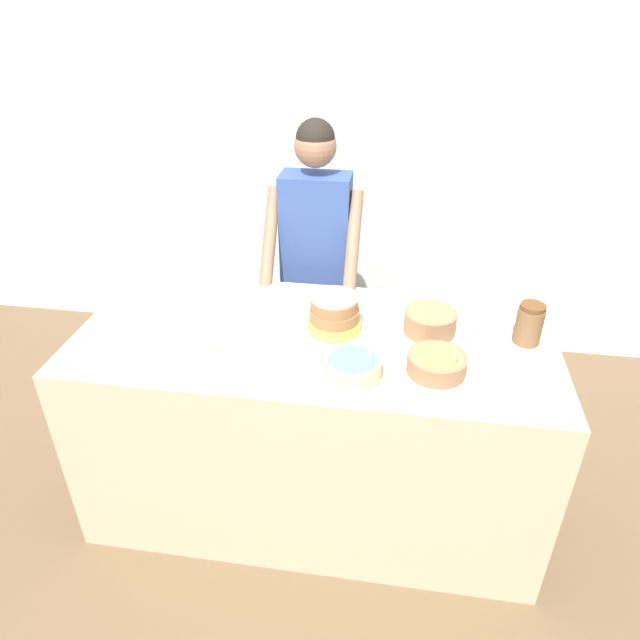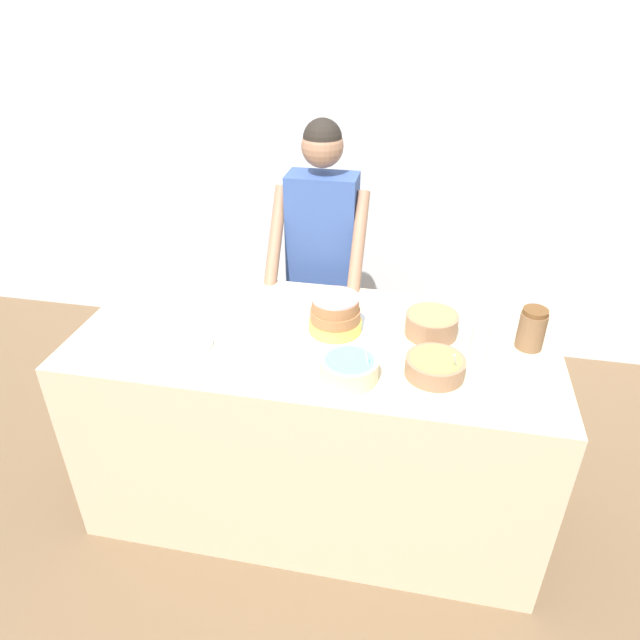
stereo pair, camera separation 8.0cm
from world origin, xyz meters
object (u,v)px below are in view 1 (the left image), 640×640
Objects in this scene: frosting_bowl_yellow at (430,321)px; stoneware_jar at (529,324)px; frosting_bowl_blue at (352,367)px; drinking_glass at (479,340)px; cake at (334,317)px; ceramic_plate at (181,347)px; person_baker at (316,247)px; frosting_bowl_olive at (437,363)px.

stoneware_jar reaches higher than frosting_bowl_yellow.
drinking_glass is (0.44, 0.19, 0.03)m from frosting_bowl_blue.
stoneware_jar is at bearing 3.37° from cake.
ceramic_plate is at bearing -174.29° from drinking_glass.
frosting_bowl_yellow is 0.87× the size of ceramic_plate.
frosting_bowl_olive is (0.57, -0.82, -0.04)m from person_baker.
cake reaches higher than drinking_glass.
person_baker is at bearing 147.92° from stoneware_jar.
cake is 0.44m from frosting_bowl_olive.
frosting_bowl_blue reaches higher than ceramic_plate.
person_baker is at bearing 134.54° from frosting_bowl_yellow.
ceramic_plate is (-1.10, -0.11, -0.07)m from drinking_glass.
person_baker reaches higher than frosting_bowl_yellow.
cake is at bearing 152.12° from frosting_bowl_olive.
person_baker is 0.90m from ceramic_plate.
person_baker is at bearing 65.02° from ceramic_plate.
frosting_bowl_olive is 0.89× the size of ceramic_plate.
drinking_glass is at bearing 23.22° from frosting_bowl_blue.
stoneware_jar is (0.74, 0.04, 0.01)m from cake.
ceramic_plate is at bearing -164.04° from frosting_bowl_yellow.
drinking_glass is at bearing -144.81° from stoneware_jar.
frosting_bowl_blue reaches higher than frosting_bowl_olive.
frosting_bowl_yellow is at bearing -45.46° from person_baker.
frosting_bowl_yellow is 0.37m from stoneware_jar.
frosting_bowl_blue is 0.66m from ceramic_plate.
cake is 2.33× the size of drinking_glass.
stoneware_jar reaches higher than cake.
ceramic_plate is at bearing -169.18° from stoneware_jar.
stoneware_jar is (0.91, -0.57, -0.00)m from person_baker.
frosting_bowl_blue is 0.86× the size of ceramic_plate.
frosting_bowl_olive is at bearing -0.24° from ceramic_plate.
frosting_bowl_blue is at bearing -165.42° from frosting_bowl_olive.
frosting_bowl_olive is 1.03× the size of frosting_bowl_blue.
person_baker reaches higher than frosting_bowl_olive.
frosting_bowl_olive reaches higher than ceramic_plate.
drinking_glass is 0.64× the size of ceramic_plate.
stoneware_jar is at bearing 27.18° from frosting_bowl_blue.
person_baker is 7.78× the size of frosting_bowl_blue.
ceramic_plate is 1.32m from stoneware_jar.
person_baker is at bearing 124.56° from frosting_bowl_olive.
person_baker reaches higher than stoneware_jar.
ceramic_plate is (-0.55, -0.20, -0.06)m from cake.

